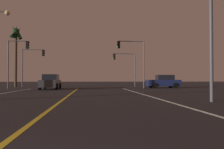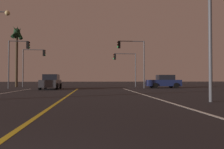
% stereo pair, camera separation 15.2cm
% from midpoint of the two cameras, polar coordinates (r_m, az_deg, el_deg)
% --- Properties ---
extents(lane_edge_right, '(0.16, 31.18, 0.01)m').
position_cam_midpoint_polar(lane_edge_right, '(11.89, 14.01, -6.71)').
color(lane_edge_right, silver).
rests_on(lane_edge_right, ground).
extents(lane_center_divider, '(0.16, 31.18, 0.01)m').
position_cam_midpoint_polar(lane_center_divider, '(11.36, -13.38, -6.97)').
color(lane_center_divider, gold).
rests_on(lane_center_divider, ground).
extents(car_crossing_side, '(4.30, 2.02, 1.70)m').
position_cam_midpoint_polar(car_crossing_side, '(29.60, 13.36, -1.80)').
color(car_crossing_side, black).
rests_on(car_crossing_side, ground).
extents(car_oncoming, '(2.02, 4.30, 1.70)m').
position_cam_midpoint_polar(car_oncoming, '(26.26, -15.30, -1.88)').
color(car_oncoming, black).
rests_on(car_oncoming, ground).
extents(traffic_light_near_right, '(3.49, 0.36, 5.95)m').
position_cam_midpoint_polar(traffic_light_near_right, '(27.92, 5.25, 5.51)').
color(traffic_light_near_right, '#4C4C51').
rests_on(traffic_light_near_right, ground).
extents(traffic_light_near_left, '(2.52, 0.36, 5.75)m').
position_cam_midpoint_polar(traffic_light_near_left, '(28.79, -22.80, 5.01)').
color(traffic_light_near_left, '#4C4C51').
rests_on(traffic_light_near_left, ground).
extents(traffic_light_far_right, '(3.46, 0.36, 5.01)m').
position_cam_midpoint_polar(traffic_light_far_right, '(33.24, 3.37, 3.31)').
color(traffic_light_far_right, '#4C4C51').
rests_on(traffic_light_far_right, ground).
extents(traffic_light_far_left, '(3.25, 0.36, 5.45)m').
position_cam_midpoint_polar(traffic_light_far_left, '(33.93, -19.34, 3.78)').
color(traffic_light_far_left, '#4C4C51').
rests_on(traffic_light_far_left, ground).
extents(street_lamp_right_near, '(2.59, 0.44, 7.96)m').
position_cam_midpoint_polar(street_lamp_right_near, '(12.62, 21.72, 17.05)').
color(street_lamp_right_near, '#4C4C51').
rests_on(street_lamp_right_near, ground).
extents(palm_tree_left_far, '(1.84, 2.01, 9.03)m').
position_cam_midpoint_polar(palm_tree_left_far, '(35.64, -23.19, 8.60)').
color(palm_tree_left_far, '#473826').
rests_on(palm_tree_left_far, ground).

